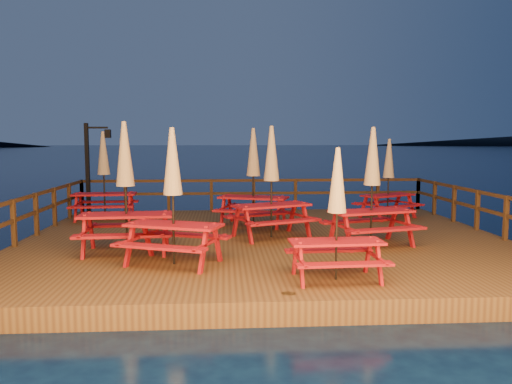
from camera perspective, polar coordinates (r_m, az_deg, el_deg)
ground at (r=12.68m, az=1.05°, el=-7.00°), size 500.00×500.00×0.00m
deck at (r=12.64m, az=1.05°, el=-6.12°), size 12.00×10.00×0.40m
deck_piles at (r=12.75m, az=1.05°, el=-8.31°), size 11.44×9.44×1.40m
railing at (r=14.23m, az=0.47°, el=-0.82°), size 11.80×9.75×1.10m
lamp_post at (r=17.43m, az=-18.22°, el=3.54°), size 0.85×0.18×3.00m
picnic_table_0 at (r=11.80m, az=13.12°, el=0.84°), size 2.26×2.01×2.74m
picnic_table_1 at (r=8.78m, az=9.23°, el=-2.24°), size 1.67×1.40×2.32m
picnic_table_2 at (r=12.46m, az=1.78°, el=1.39°), size 2.43×2.24×2.79m
picnic_table_3 at (r=15.99m, az=-17.00°, el=1.98°), size 1.98×1.66×2.70m
picnic_table_4 at (r=14.21m, az=-0.31°, el=1.92°), size 2.35×2.14×2.78m
picnic_table_5 at (r=9.87m, az=-9.47°, el=-0.23°), size 2.31×2.12×2.69m
picnic_table_6 at (r=11.09m, az=-14.69°, el=0.75°), size 2.06×1.72×2.84m
picnic_table_7 at (r=16.12m, az=14.90°, el=1.66°), size 2.19×2.06×2.48m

